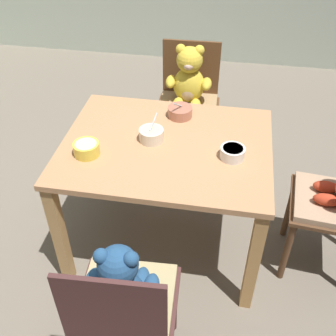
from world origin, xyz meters
name	(u,v)px	position (x,y,z in m)	size (l,w,h in m)	color
ground_plane	(167,240)	(0.00, 0.00, -0.02)	(5.20, 5.20, 0.04)	#72685A
dining_table	(166,160)	(0.00, 0.00, 0.60)	(1.04, 0.82, 0.71)	tan
teddy_chair_far_center	(188,92)	(0.01, 0.78, 0.57)	(0.43, 0.43, 0.88)	brown
teddy_chair_near_front	(123,297)	(-0.03, -0.78, 0.55)	(0.42, 0.41, 0.85)	#482827
porridge_bowl_white_near_right	(233,153)	(0.33, -0.06, 0.74)	(0.12, 0.12, 0.06)	white
porridge_bowl_cream_center	(151,135)	(-0.08, 0.02, 0.74)	(0.12, 0.13, 0.12)	beige
porridge_bowl_terracotta_far_center	(180,112)	(0.03, 0.26, 0.73)	(0.13, 0.14, 0.12)	#B16B53
porridge_bowl_yellow_near_left	(86,149)	(-0.36, -0.15, 0.74)	(0.13, 0.13, 0.06)	yellow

